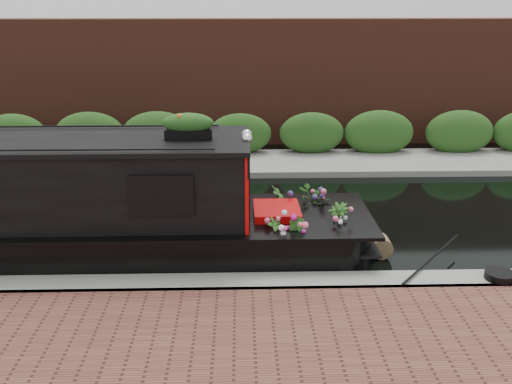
{
  "coord_description": "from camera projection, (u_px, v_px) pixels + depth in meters",
  "views": [
    {
      "loc": [
        0.11,
        -11.69,
        4.71
      ],
      "look_at": [
        0.42,
        -0.6,
        0.86
      ],
      "focal_mm": 40.0,
      "sensor_mm": 36.0,
      "label": 1
    }
  ],
  "objects": [
    {
      "name": "narrowboat",
      "position": [
        8.0,
        216.0,
        10.4
      ],
      "size": [
        12.75,
        2.29,
        3.01
      ],
      "rotation": [
        0.0,
        0.0,
        0.01
      ],
      "color": "black",
      "rests_on": "ground"
    },
    {
      "name": "rope_fender",
      "position": [
        380.0,
        246.0,
        10.81
      ],
      "size": [
        0.4,
        0.39,
        0.4
      ],
      "primitive_type": "cylinder",
      "rotation": [
        1.57,
        0.0,
        0.0
      ],
      "color": "brown",
      "rests_on": "ground"
    },
    {
      "name": "ground",
      "position": [
        236.0,
        220.0,
        12.58
      ],
      "size": [
        80.0,
        80.0,
        0.0
      ],
      "primitive_type": "plane",
      "color": "black",
      "rests_on": "ground"
    },
    {
      "name": "far_bank_path",
      "position": [
        237.0,
        166.0,
        16.55
      ],
      "size": [
        40.0,
        2.4,
        0.34
      ],
      "primitive_type": "cube",
      "color": "gray",
      "rests_on": "ground"
    },
    {
      "name": "near_bank_coping",
      "position": [
        235.0,
        294.0,
        9.47
      ],
      "size": [
        40.0,
        0.6,
        0.5
      ],
      "primitive_type": "cube",
      "color": "gray",
      "rests_on": "ground"
    },
    {
      "name": "far_brick_wall",
      "position": [
        237.0,
        141.0,
        19.38
      ],
      "size": [
        40.0,
        1.0,
        8.0
      ],
      "primitive_type": "cube",
      "color": "#5B2C1F",
      "rests_on": "ground"
    },
    {
      "name": "coiled_mooring_rope",
      "position": [
        499.0,
        275.0,
        9.44
      ],
      "size": [
        0.48,
        0.48,
        0.12
      ],
      "primitive_type": "cylinder",
      "color": "black",
      "rests_on": "near_bank_coping"
    },
    {
      "name": "far_hedge",
      "position": [
        237.0,
        158.0,
        17.4
      ],
      "size": [
        40.0,
        1.1,
        2.8
      ],
      "primitive_type": "cube",
      "color": "#254F1A",
      "rests_on": "ground"
    }
  ]
}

